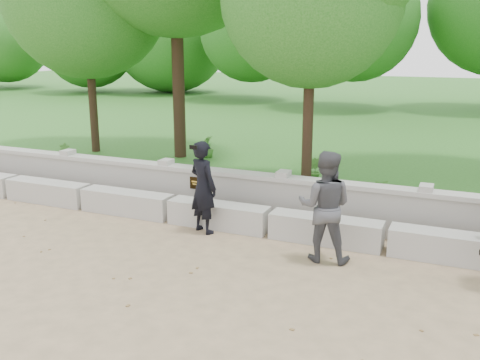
% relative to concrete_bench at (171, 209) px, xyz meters
% --- Properties ---
extents(ground, '(80.00, 80.00, 0.00)m').
position_rel_concrete_bench_xyz_m(ground, '(-0.00, -1.90, -0.22)').
color(ground, tan).
rests_on(ground, ground).
extents(lawn, '(40.00, 22.00, 0.25)m').
position_rel_concrete_bench_xyz_m(lawn, '(-0.00, 12.10, -0.10)').
color(lawn, '#295A1B').
rests_on(lawn, ground).
extents(concrete_bench, '(11.90, 0.45, 0.45)m').
position_rel_concrete_bench_xyz_m(concrete_bench, '(0.00, 0.00, 0.00)').
color(concrete_bench, '#A6A49D').
rests_on(concrete_bench, ground).
extents(parapet_wall, '(12.50, 0.35, 0.90)m').
position_rel_concrete_bench_xyz_m(parapet_wall, '(0.00, 0.70, 0.24)').
color(parapet_wall, '#9C9A94').
rests_on(parapet_wall, ground).
extents(man_main, '(0.71, 0.67, 1.65)m').
position_rel_concrete_bench_xyz_m(man_main, '(0.87, -0.33, 0.60)').
color(man_main, black).
rests_on(man_main, ground).
extents(visitor_left, '(0.91, 0.75, 1.73)m').
position_rel_concrete_bench_xyz_m(visitor_left, '(3.15, -0.72, 0.64)').
color(visitor_left, '#434449').
rests_on(visitor_left, ground).
extents(shrub_a, '(0.32, 0.28, 0.51)m').
position_rel_concrete_bench_xyz_m(shrub_a, '(-4.59, 2.38, 0.28)').
color(shrub_a, '#397126').
rests_on(shrub_a, lawn).
extents(shrub_b, '(0.38, 0.39, 0.55)m').
position_rel_concrete_bench_xyz_m(shrub_b, '(1.98, 2.88, 0.30)').
color(shrub_b, '#397126').
rests_on(shrub_b, lawn).
extents(shrub_c, '(0.54, 0.49, 0.53)m').
position_rel_concrete_bench_xyz_m(shrub_c, '(3.75, 1.40, 0.29)').
color(shrub_c, '#397126').
rests_on(shrub_c, lawn).
extents(shrub_d, '(0.45, 0.45, 0.60)m').
position_rel_concrete_bench_xyz_m(shrub_d, '(-1.42, 4.39, 0.32)').
color(shrub_d, '#397126').
rests_on(shrub_d, lawn).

